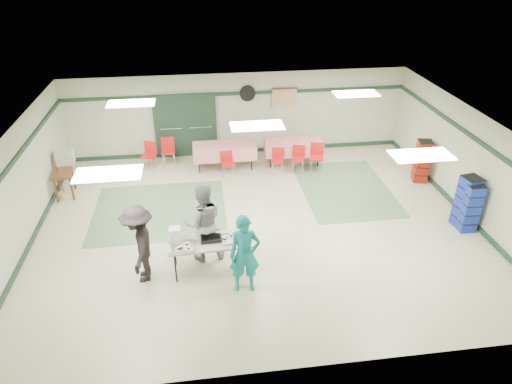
{
  "coord_description": "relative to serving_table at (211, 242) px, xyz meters",
  "views": [
    {
      "loc": [
        -1.32,
        -9.65,
        6.47
      ],
      "look_at": [
        -0.06,
        -0.3,
        1.12
      ],
      "focal_mm": 32.0,
      "sensor_mm": 36.0,
      "label": 1
    }
  ],
  "objects": [
    {
      "name": "floor",
      "position": [
        1.21,
        1.63,
        -0.72
      ],
      "size": [
        11.0,
        11.0,
        0.0
      ],
      "primitive_type": "plane",
      "color": "#BDB698",
      "rests_on": "ground"
    },
    {
      "name": "ceiling",
      "position": [
        1.21,
        1.63,
        1.98
      ],
      "size": [
        11.0,
        11.0,
        0.0
      ],
      "primitive_type": "plane",
      "rotation": [
        3.14,
        0.0,
        0.0
      ],
      "color": "white",
      "rests_on": "wall_back"
    },
    {
      "name": "wall_back",
      "position": [
        1.21,
        6.13,
        0.63
      ],
      "size": [
        11.0,
        0.0,
        11.0
      ],
      "primitive_type": "plane",
      "rotation": [
        1.57,
        0.0,
        0.0
      ],
      "color": "beige",
      "rests_on": "floor"
    },
    {
      "name": "wall_front",
      "position": [
        1.21,
        -2.87,
        0.63
      ],
      "size": [
        11.0,
        0.0,
        11.0
      ],
      "primitive_type": "plane",
      "rotation": [
        -1.57,
        0.0,
        0.0
      ],
      "color": "beige",
      "rests_on": "floor"
    },
    {
      "name": "wall_left",
      "position": [
        -4.29,
        1.63,
        0.63
      ],
      "size": [
        0.0,
        9.0,
        9.0
      ],
      "primitive_type": "plane",
      "rotation": [
        1.57,
        0.0,
        1.57
      ],
      "color": "beige",
      "rests_on": "floor"
    },
    {
      "name": "wall_right",
      "position": [
        6.71,
        1.63,
        0.63
      ],
      "size": [
        0.0,
        9.0,
        9.0
      ],
      "primitive_type": "plane",
      "rotation": [
        1.57,
        0.0,
        -1.57
      ],
      "color": "beige",
      "rests_on": "floor"
    },
    {
      "name": "trim_back",
      "position": [
        1.21,
        6.1,
        1.33
      ],
      "size": [
        11.0,
        0.06,
        0.1
      ],
      "primitive_type": "cube",
      "color": "#1C3425",
      "rests_on": "wall_back"
    },
    {
      "name": "baseboard_back",
      "position": [
        1.21,
        6.1,
        -0.66
      ],
      "size": [
        11.0,
        0.06,
        0.12
      ],
      "primitive_type": "cube",
      "color": "#1C3425",
      "rests_on": "floor"
    },
    {
      "name": "trim_left",
      "position": [
        -4.26,
        1.63,
        1.33
      ],
      "size": [
        0.06,
        9.0,
        0.1
      ],
      "primitive_type": "cube",
      "rotation": [
        0.0,
        0.0,
        1.57
      ],
      "color": "#1C3425",
      "rests_on": "wall_back"
    },
    {
      "name": "baseboard_left",
      "position": [
        -4.26,
        1.63,
        -0.66
      ],
      "size": [
        0.06,
        9.0,
        0.12
      ],
      "primitive_type": "cube",
      "rotation": [
        0.0,
        0.0,
        1.57
      ],
      "color": "#1C3425",
      "rests_on": "floor"
    },
    {
      "name": "trim_right",
      "position": [
        6.68,
        1.63,
        1.33
      ],
      "size": [
        0.06,
        9.0,
        0.1
      ],
      "primitive_type": "cube",
      "rotation": [
        0.0,
        0.0,
        1.57
      ],
      "color": "#1C3425",
      "rests_on": "wall_back"
    },
    {
      "name": "baseboard_right",
      "position": [
        6.68,
        1.63,
        -0.66
      ],
      "size": [
        0.06,
        9.0,
        0.12
      ],
      "primitive_type": "cube",
      "rotation": [
        0.0,
        0.0,
        1.57
      ],
      "color": "#1C3425",
      "rests_on": "floor"
    },
    {
      "name": "green_patch_a",
      "position": [
        -1.29,
        2.63,
        -0.71
      ],
      "size": [
        3.5,
        3.0,
        0.01
      ],
      "primitive_type": "cube",
      "color": "gray",
      "rests_on": "floor"
    },
    {
      "name": "green_patch_b",
      "position": [
        4.01,
        3.13,
        -0.71
      ],
      "size": [
        2.5,
        3.5,
        0.01
      ],
      "primitive_type": "cube",
      "color": "gray",
      "rests_on": "floor"
    },
    {
      "name": "double_door_left",
      "position": [
        -0.99,
        6.07,
        0.33
      ],
      "size": [
        0.9,
        0.06,
        2.1
      ],
      "primitive_type": "cube",
      "color": "#969895",
      "rests_on": "floor"
    },
    {
      "name": "double_door_right",
      "position": [
        -0.04,
        6.07,
        0.33
      ],
      "size": [
        0.9,
        0.06,
        2.1
      ],
      "primitive_type": "cube",
      "color": "#969895",
      "rests_on": "floor"
    },
    {
      "name": "door_frame",
      "position": [
        -0.52,
        6.05,
        0.33
      ],
      "size": [
        2.0,
        0.03,
        2.15
      ],
      "primitive_type": "cube",
      "color": "#1C3425",
      "rests_on": "floor"
    },
    {
      "name": "wall_fan",
      "position": [
        1.51,
        6.07,
        1.33
      ],
      "size": [
        0.5,
        0.1,
        0.5
      ],
      "primitive_type": "cylinder",
      "rotation": [
        1.57,
        0.0,
        0.0
      ],
      "color": "black",
      "rests_on": "wall_back"
    },
    {
      "name": "scroll_banner",
      "position": [
        2.71,
        6.07,
        1.13
      ],
      "size": [
        0.8,
        0.02,
        0.6
      ],
      "primitive_type": "cube",
      "color": "#D7B486",
      "rests_on": "wall_back"
    },
    {
      "name": "serving_table",
      "position": [
        0.0,
        0.0,
        0.0
      ],
      "size": [
        1.87,
        0.82,
        0.76
      ],
      "rotation": [
        0.0,
        0.0,
        0.04
      ],
      "color": "#B4B4AF",
      "rests_on": "floor"
    },
    {
      "name": "sheet_tray_right",
      "position": [
        0.47,
        -0.01,
        0.06
      ],
      "size": [
        0.55,
        0.43,
        0.02
      ],
      "primitive_type": "cube",
      "rotation": [
        0.0,
        0.0,
        0.04
      ],
      "color": "silver",
      "rests_on": "serving_table"
    },
    {
      "name": "sheet_tray_mid",
      "position": [
        -0.06,
        0.14,
        0.06
      ],
      "size": [
        0.6,
        0.46,
        0.02
      ],
      "primitive_type": "cube",
      "rotation": [
        0.0,
        0.0,
        0.04
      ],
      "color": "silver",
      "rests_on": "serving_table"
    },
    {
      "name": "sheet_tray_left",
      "position": [
        -0.62,
        -0.16,
        0.06
      ],
      "size": [
        0.58,
        0.45,
        0.02
      ],
      "primitive_type": "cube",
      "rotation": [
        0.0,
        0.0,
        0.04
      ],
      "color": "silver",
      "rests_on": "serving_table"
    },
    {
      "name": "baking_pan",
      "position": [
        0.0,
        0.02,
        0.08
      ],
      "size": [
        0.46,
        0.3,
        0.08
      ],
      "primitive_type": "cube",
      "rotation": [
        0.0,
        0.0,
        0.04
      ],
      "color": "black",
      "rests_on": "serving_table"
    },
    {
      "name": "foam_box_stack",
      "position": [
        -0.75,
        0.1,
        0.21
      ],
      "size": [
        0.24,
        0.23,
        0.32
      ],
      "primitive_type": "cube",
      "rotation": [
        0.0,
        0.0,
        0.04
      ],
      "color": "white",
      "rests_on": "serving_table"
    },
    {
      "name": "volunteer_teal",
      "position": [
        0.65,
        -0.72,
        0.15
      ],
      "size": [
        0.64,
        0.43,
        1.74
      ],
      "primitive_type": "imported",
      "rotation": [
        0.0,
        0.0,
        -0.02
      ],
      "color": "#138088",
      "rests_on": "floor"
    },
    {
      "name": "volunteer_grey",
      "position": [
        -0.14,
        0.46,
        0.22
      ],
      "size": [
        0.97,
        0.79,
        1.87
      ],
      "primitive_type": "imported",
      "rotation": [
        0.0,
        0.0,
        3.24
      ],
      "color": "gray",
      "rests_on": "floor"
    },
    {
      "name": "volunteer_dark",
      "position": [
        -1.48,
        -0.11,
        0.17
      ],
      "size": [
        0.68,
        1.16,
        1.78
      ],
      "primitive_type": "imported",
      "rotation": [
        0.0,
        0.0,
        -1.55
      ],
      "color": "black",
      "rests_on": "floor"
    },
    {
      "name": "dining_table_a",
      "position": [
        2.85,
        5.05,
        -0.15
      ],
      "size": [
        1.86,
        0.92,
        0.77
      ],
      "rotation": [
        0.0,
        0.0,
        -0.06
      ],
      "color": "red",
      "rests_on": "floor"
    },
    {
      "name": "dining_table_b",
      "position": [
        0.65,
        5.05,
        -0.15
      ],
      "size": [
        1.95,
        0.87,
        0.77
      ],
      "rotation": [
        0.0,
        0.0,
        0.0
      ],
      "color": "red",
      "rests_on": "floor"
    },
    {
      "name": "chair_a",
      "position": [
        2.9,
        4.48,
        -0.21
      ],
      "size": [
        0.48,
        0.48,
        0.83
      ],
      "rotation": [
        0.0,
        0.0,
        -0.3
      ],
      "color": "red",
      "rests_on": "floor"
    },
    {
      "name": "chair_b",
      "position": [
        2.25,
        4.47,
        -0.24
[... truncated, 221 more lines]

